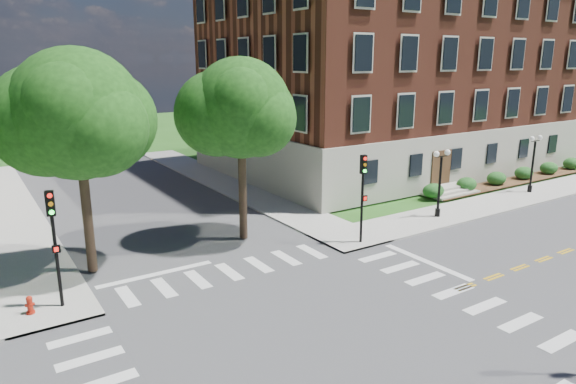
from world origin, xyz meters
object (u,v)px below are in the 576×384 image
twin_lamp_west (440,179)px  traffic_signal_nw (54,234)px  fire_hydrant (30,305)px  twin_lamp_east (533,160)px  traffic_signal_ne (363,187)px

twin_lamp_west → traffic_signal_nw: bearing=-179.8°
fire_hydrant → twin_lamp_east: bearing=1.0°
traffic_signal_nw → fire_hydrant: (-1.16, -0.03, -2.72)m
traffic_signal_ne → traffic_signal_nw: same height
twin_lamp_west → twin_lamp_east: bearing=2.4°
twin_lamp_east → fire_hydrant: 33.98m
traffic_signal_ne → fire_hydrant: bearing=177.1°
traffic_signal_ne → twin_lamp_east: bearing=4.5°
traffic_signal_nw → fire_hydrant: size_ratio=6.40×
twin_lamp_west → twin_lamp_east: same height
traffic_signal_ne → fire_hydrant: size_ratio=6.40×
twin_lamp_east → fire_hydrant: size_ratio=5.64×
twin_lamp_west → fire_hydrant: (-23.34, -0.12, -2.06)m
traffic_signal_nw → twin_lamp_east: bearing=1.0°
traffic_signal_ne → fire_hydrant: 16.44m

